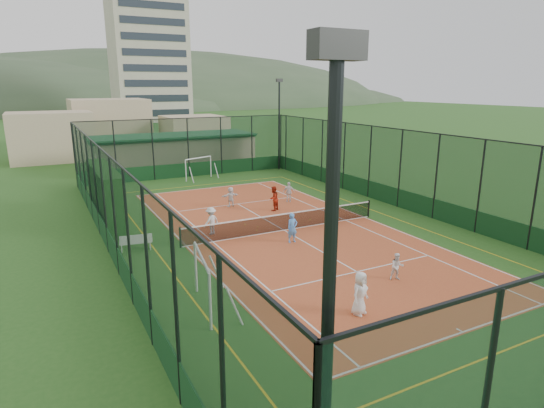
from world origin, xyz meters
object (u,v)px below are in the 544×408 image
at_px(child_near_left, 360,293).
at_px(coach, 274,198).
at_px(futsal_goal_far, 199,169).
at_px(floodlight_sw, 326,381).
at_px(white_bench, 136,242).
at_px(floodlight_ne, 279,125).
at_px(child_near_right, 397,267).
at_px(child_near_mid, 292,228).
at_px(futsal_goal_near, 202,283).
at_px(apartment_tower, 148,49).
at_px(child_far_left, 211,221).
at_px(clubhouse, 173,151).
at_px(child_far_back, 231,197).
at_px(child_far_right, 289,192).

bearing_deg(child_near_left, coach, 53.82).
bearing_deg(futsal_goal_far, floodlight_sw, -127.09).
height_order(white_bench, child_near_left, child_near_left).
height_order(floodlight_ne, child_near_right, floodlight_ne).
bearing_deg(coach, child_near_mid, 38.63).
bearing_deg(floodlight_ne, child_near_left, -112.60).
height_order(futsal_goal_near, child_near_right, futsal_goal_near).
xyz_separation_m(apartment_tower, child_far_left, (-15.75, -80.80, -14.25)).
relative_size(clubhouse, child_far_back, 11.70).
height_order(apartment_tower, coach, apartment_tower).
relative_size(child_near_mid, child_far_left, 1.02).
bearing_deg(coach, child_far_left, -5.11).
xyz_separation_m(apartment_tower, coach, (-10.63, -78.12, -14.21)).
relative_size(child_far_right, coach, 0.88).
height_order(child_far_left, child_far_right, child_far_left).
bearing_deg(child_near_left, futsal_goal_near, 127.60).
xyz_separation_m(floodlight_ne, child_near_mid, (-9.16, -18.45, -3.36)).
height_order(child_near_left, coach, coach).
distance_m(floodlight_sw, apartment_tower, 101.31).
distance_m(clubhouse, white_bench, 22.80).
height_order(floodlight_sw, child_far_left, floodlight_sw).
distance_m(floodlight_ne, white_bench, 23.21).
height_order(child_near_mid, child_far_right, child_near_mid).
relative_size(floodlight_sw, child_far_right, 6.03).
distance_m(child_near_left, child_near_mid, 7.70).
bearing_deg(clubhouse, floodlight_ne, -32.12).
distance_m(floodlight_sw, child_far_left, 18.75).
xyz_separation_m(futsal_goal_near, futsal_goal_far, (7.26, 22.09, -0.09)).
xyz_separation_m(white_bench, child_near_left, (5.59, -9.98, 0.36)).
relative_size(floodlight_ne, child_far_left, 5.56).
bearing_deg(futsal_goal_near, futsal_goal_far, -8.74).
distance_m(clubhouse, futsal_goal_far, 6.48).
bearing_deg(coach, child_near_right, 55.05).
xyz_separation_m(floodlight_sw, clubhouse, (8.60, 38.60, -2.55)).
bearing_deg(floodlight_ne, floodlight_sw, -117.39).
bearing_deg(floodlight_ne, futsal_goal_near, -123.80).
xyz_separation_m(white_bench, futsal_goal_near, (0.92, -7.13, 0.57)).
xyz_separation_m(child_near_left, child_near_mid, (1.65, 7.52, -0.02)).
xyz_separation_m(floodlight_sw, child_near_left, (6.39, 7.23, -3.34)).
height_order(futsal_goal_near, child_far_left, futsal_goal_near).
xyz_separation_m(floodlight_ne, child_far_back, (-9.25, -10.57, -3.47)).
distance_m(futsal_goal_near, child_near_mid, 7.87).
height_order(child_near_mid, child_far_back, child_near_mid).
relative_size(white_bench, child_near_right, 1.32).
bearing_deg(child_far_left, child_near_left, 75.26).
bearing_deg(coach, apartment_tower, -130.50).
bearing_deg(white_bench, child_near_mid, -9.75).
relative_size(floodlight_ne, futsal_goal_far, 2.96).
bearing_deg(child_near_mid, apartment_tower, 81.60).
bearing_deg(futsal_goal_far, child_near_left, -117.42).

